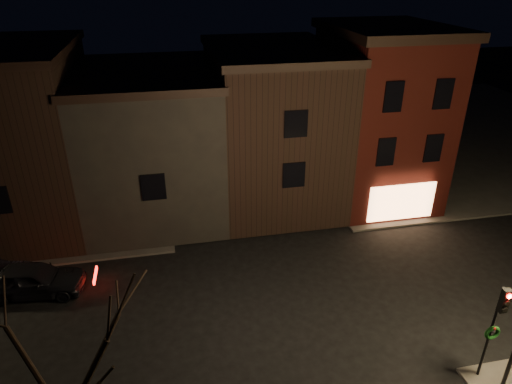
# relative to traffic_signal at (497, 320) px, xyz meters

# --- Properties ---
(ground) EXTENTS (120.00, 120.00, 0.00)m
(ground) POSITION_rel_traffic_signal_xyz_m (-5.60, 5.51, -2.81)
(ground) COLOR black
(ground) RESTS_ON ground
(sidewalk_far_right) EXTENTS (30.00, 30.00, 0.12)m
(sidewalk_far_right) POSITION_rel_traffic_signal_xyz_m (14.40, 25.51, -2.75)
(sidewalk_far_right) COLOR #2D2B28
(sidewalk_far_right) RESTS_ON ground
(corner_building) EXTENTS (6.50, 8.50, 10.50)m
(corner_building) POSITION_rel_traffic_signal_xyz_m (2.40, 14.98, 2.59)
(corner_building) COLOR #400F0B
(corner_building) RESTS_ON ground
(row_building_a) EXTENTS (7.30, 10.30, 9.40)m
(row_building_a) POSITION_rel_traffic_signal_xyz_m (-4.10, 16.01, 2.03)
(row_building_a) COLOR black
(row_building_a) RESTS_ON ground
(row_building_b) EXTENTS (7.80, 10.30, 8.40)m
(row_building_b) POSITION_rel_traffic_signal_xyz_m (-11.35, 16.01, 1.53)
(row_building_b) COLOR black
(row_building_b) RESTS_ON ground
(row_building_c) EXTENTS (7.30, 10.30, 9.90)m
(row_building_c) POSITION_rel_traffic_signal_xyz_m (-18.60, 16.01, 2.28)
(row_building_c) COLOR black
(row_building_c) RESTS_ON ground
(traffic_signal) EXTENTS (0.58, 0.38, 4.05)m
(traffic_signal) POSITION_rel_traffic_signal_xyz_m (0.00, 0.00, 0.00)
(traffic_signal) COLOR black
(traffic_signal) RESTS_ON sidewalk_near_right
(bare_tree_left) EXTENTS (5.60, 5.60, 7.50)m
(bare_tree_left) POSITION_rel_traffic_signal_xyz_m (-13.60, -1.49, 2.63)
(bare_tree_left) COLOR black
(bare_tree_left) RESTS_ON sidewalk_near_left
(parked_car_a) EXTENTS (4.69, 2.29, 1.54)m
(parked_car_a) POSITION_rel_traffic_signal_xyz_m (-17.04, 8.47, -2.04)
(parked_car_a) COLOR black
(parked_car_a) RESTS_ON ground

